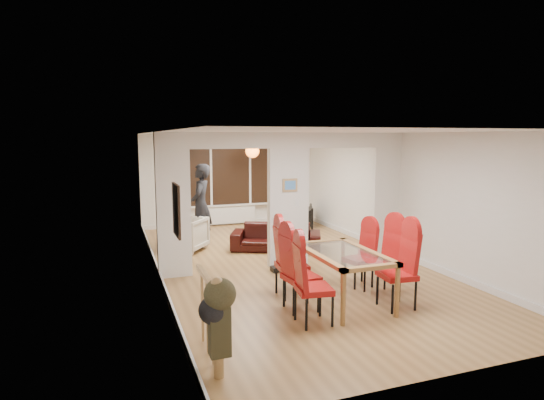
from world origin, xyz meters
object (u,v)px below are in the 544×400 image
dining_chair_lc (292,260)px  bottle (272,224)px  dining_chair_ra (397,269)px  dining_chair_la (314,282)px  dining_chair_rc (359,256)px  bowl (257,230)px  sofa (276,237)px  armchair (185,234)px  coffee_table (265,235)px  person (201,205)px  dining_table (343,277)px  television (308,216)px  dining_chair_lb (301,271)px  dining_chair_rb (382,259)px

dining_chair_lc → bottle: 4.02m
dining_chair_lc → dining_chair_ra: 1.60m
dining_chair_la → dining_chair_rc: size_ratio=1.11×
dining_chair_ra → dining_chair_rc: size_ratio=1.14×
dining_chair_la → bowl: 5.05m
bowl → sofa: bearing=-81.4°
dining_chair_ra → sofa: 3.93m
armchair → coffee_table: bearing=49.7°
dining_chair_rc → person: person is taller
dining_table → dining_chair_la: (-0.77, -0.60, 0.18)m
television → armchair: bearing=136.3°
dining_chair_la → dining_chair_lb: bearing=94.6°
coffee_table → bowl: (-0.21, -0.01, 0.15)m
dining_chair_ra → sofa: size_ratio=0.60×
person → television: person is taller
television → dining_table: bearing=-177.2°
bottle → dining_chair_rb: bearing=-85.7°
dining_chair_la → dining_chair_lc: size_ratio=0.98×
armchair → bowl: (1.79, 0.41, -0.10)m
dining_table → bottle: 4.41m
dining_table → bottle: bearing=84.5°
dining_chair_lc → dining_chair_ra: (1.26, -0.99, 0.01)m
dining_table → television: bearing=71.0°
person → bottle: (1.77, 0.08, -0.56)m
dining_chair_rc → person: bearing=107.9°
dining_chair_lc → person: 3.88m
dining_chair_lb → bowl: dining_chair_lb is taller
dining_chair_rb → dining_chair_la: bearing=-164.3°
dining_chair_rc → bottle: bearing=82.9°
sofa → coffee_table: size_ratio=1.85×
dining_chair_lb → dining_chair_rc: size_ratio=1.12×
coffee_table → dining_chair_ra: bearing=-85.2°
dining_chair_lb → dining_chair_rc: (1.36, 0.68, -0.06)m
dining_chair_ra → dining_chair_rb: bearing=83.9°
dining_chair_lc → dining_chair_rc: 1.27m
dining_chair_lb → person: size_ratio=0.61×
dining_chair_lb → coffee_table: 4.59m
dining_chair_lb → dining_chair_lc: 0.59m
coffee_table → dining_chair_lb: bearing=-102.0°
dining_chair_la → dining_chair_rb: 1.65m
dining_chair_rc → television: (1.32, 5.08, -0.23)m
dining_chair_rc → bowl: 3.84m
coffee_table → dining_chair_rc: bearing=-83.9°
bowl → armchair: bearing=-167.1°
dining_chair_ra → armchair: (-2.41, 4.45, -0.22)m
person → television: size_ratio=1.91×
bowl → dining_chair_rb: bearing=-80.4°
dining_chair_ra → bowl: size_ratio=5.46×
bottle → dining_chair_lb: bearing=-104.5°
dining_table → sofa: dining_table is taller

